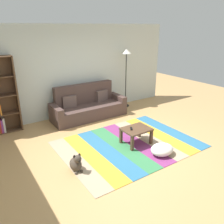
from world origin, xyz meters
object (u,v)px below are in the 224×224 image
(coffee_table, at_px, (136,131))
(pouf, at_px, (162,149))
(tv_remote, at_px, (131,129))
(standing_lamp, at_px, (126,59))
(couch, at_px, (88,107))
(dog, at_px, (76,163))

(coffee_table, height_order, pouf, coffee_table)
(pouf, relative_size, tv_remote, 3.52)
(standing_lamp, relative_size, tv_remote, 12.90)
(couch, distance_m, coffee_table, 2.15)
(couch, bearing_deg, pouf, -84.29)
(couch, distance_m, standing_lamp, 2.04)
(dog, height_order, tv_remote, tv_remote)
(couch, bearing_deg, tv_remote, -89.41)
(coffee_table, xyz_separation_m, tv_remote, (-0.12, 0.05, 0.08))
(dog, relative_size, tv_remote, 2.65)
(coffee_table, height_order, dog, dog)
(coffee_table, height_order, tv_remote, tv_remote)
(coffee_table, distance_m, dog, 1.68)
(couch, relative_size, coffee_table, 3.47)
(couch, height_order, tv_remote, couch)
(pouf, bearing_deg, standing_lamp, 67.04)
(couch, xyz_separation_m, coffee_table, (0.14, -2.14, -0.02))
(standing_lamp, xyz_separation_m, tv_remote, (-1.56, -2.30, -1.21))
(dog, distance_m, standing_lamp, 4.27)
(standing_lamp, bearing_deg, coffee_table, -121.57)
(pouf, bearing_deg, tv_remote, 109.23)
(tv_remote, bearing_deg, dog, -139.62)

